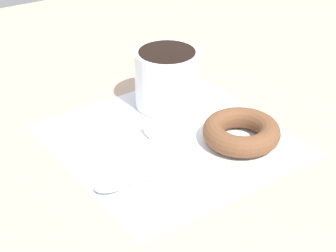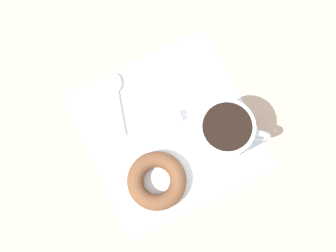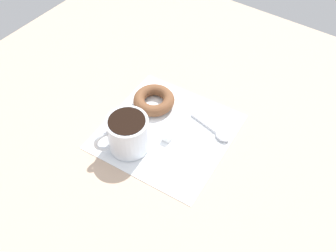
{
  "view_description": "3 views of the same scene",
  "coord_description": "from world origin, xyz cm",
  "px_view_note": "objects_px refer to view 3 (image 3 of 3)",
  "views": [
    {
      "loc": [
        -54.07,
        32.36,
        40.26
      ],
      "look_at": [
        -1.31,
        0.36,
        2.3
      ],
      "focal_mm": 60.0,
      "sensor_mm": 36.0,
      "label": 1
    },
    {
      "loc": [
        -7.18,
        -13.91,
        80.78
      ],
      "look_at": [
        -1.31,
        0.36,
        2.3
      ],
      "focal_mm": 50.0,
      "sensor_mm": 36.0,
      "label": 2
    },
    {
      "loc": [
        44.09,
        32.02,
        66.62
      ],
      "look_at": [
        -1.31,
        0.36,
        2.3
      ],
      "focal_mm": 40.0,
      "sensor_mm": 36.0,
      "label": 3
    }
  ],
  "objects_px": {
    "spoon": "(218,133)",
    "sugar_cube": "(167,136)",
    "donut": "(154,100)",
    "coffee_cup": "(127,133)"
  },
  "relations": [
    {
      "from": "donut",
      "to": "spoon",
      "type": "distance_m",
      "value": 0.18
    },
    {
      "from": "sugar_cube",
      "to": "donut",
      "type": "bearing_deg",
      "value": -128.48
    },
    {
      "from": "spoon",
      "to": "sugar_cube",
      "type": "height_order",
      "value": "sugar_cube"
    },
    {
      "from": "donut",
      "to": "spoon",
      "type": "xyz_separation_m",
      "value": [
        -0.01,
        0.18,
        -0.01
      ]
    },
    {
      "from": "spoon",
      "to": "sugar_cube",
      "type": "relative_size",
      "value": 6.25
    },
    {
      "from": "spoon",
      "to": "sugar_cube",
      "type": "bearing_deg",
      "value": -48.68
    },
    {
      "from": "coffee_cup",
      "to": "sugar_cube",
      "type": "height_order",
      "value": "coffee_cup"
    },
    {
      "from": "coffee_cup",
      "to": "spoon",
      "type": "relative_size",
      "value": 0.98
    },
    {
      "from": "coffee_cup",
      "to": "sugar_cube",
      "type": "xyz_separation_m",
      "value": [
        -0.06,
        0.06,
        -0.03
      ]
    },
    {
      "from": "donut",
      "to": "spoon",
      "type": "relative_size",
      "value": 0.86
    }
  ]
}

